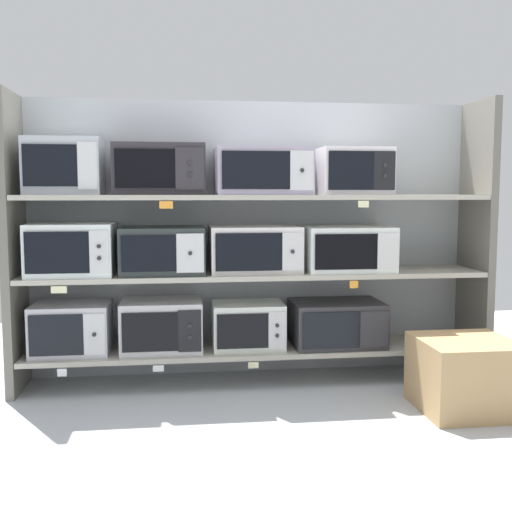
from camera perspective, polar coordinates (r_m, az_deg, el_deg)
ground at (r=3.08m, az=2.45°, el=-17.15°), size 6.85×6.00×0.02m
back_panel at (r=4.07m, az=-0.43°, el=1.63°), size 3.05×0.04×1.78m
upright_left at (r=3.93m, az=-21.58°, el=1.05°), size 0.05×0.44×1.78m
upright_right at (r=4.27m, az=19.78°, el=1.47°), size 0.05×0.44×1.78m
shelf_0 at (r=3.95m, az=0.00°, el=-8.64°), size 2.85×0.44×0.03m
microwave_0 at (r=3.93m, az=-16.75°, el=-6.45°), size 0.46×0.37×0.31m
microwave_1 at (r=3.88m, az=-8.74°, el=-6.37°), size 0.50×0.39×0.31m
microwave_2 at (r=3.90m, az=-0.77°, el=-6.44°), size 0.45×0.35×0.29m
microwave_3 at (r=4.01m, az=7.49°, el=-6.20°), size 0.57×0.41×0.28m
price_tag_0 at (r=3.78m, az=-17.57°, el=-10.28°), size 0.05×0.00×0.04m
price_tag_1 at (r=3.72m, az=-9.05°, el=-10.27°), size 0.07×0.00×0.04m
price_tag_2 at (r=3.74m, az=-0.25°, el=-10.10°), size 0.06×0.00×0.04m
shelf_1 at (r=3.86m, az=0.00°, el=-1.70°), size 2.85×0.44×0.03m
microwave_4 at (r=3.86m, az=-16.69°, el=0.61°), size 0.50×0.43×0.31m
microwave_5 at (r=3.81m, az=-8.65°, el=0.53°), size 0.51×0.42×0.29m
microwave_6 at (r=3.83m, az=-0.11°, el=0.64°), size 0.56×0.37×0.29m
microwave_7 at (r=3.95m, az=8.41°, el=0.69°), size 0.55×0.43×0.28m
price_tag_3 at (r=3.67m, az=-17.83°, el=-3.00°), size 0.09×0.00×0.04m
price_tag_4 at (r=3.76m, az=9.08°, el=-2.63°), size 0.05×0.00×0.05m
shelf_2 at (r=3.82m, az=0.00°, el=5.47°), size 2.85×0.44×0.03m
microwave_8 at (r=3.85m, az=-17.36°, el=7.93°), size 0.44×0.34×0.33m
microwave_9 at (r=3.79m, az=-8.94°, el=7.93°), size 0.54×0.35×0.31m
microwave_10 at (r=3.83m, az=0.58°, el=7.86°), size 0.58×0.44×0.29m
microwave_11 at (r=3.95m, az=8.96°, el=7.75°), size 0.44×0.39×0.29m
price_tag_5 at (r=3.57m, az=-8.34°, el=4.72°), size 0.08×0.00×0.04m
price_tag_6 at (r=3.73m, az=9.95°, el=4.77°), size 0.06×0.00×0.04m
shipping_carton at (r=3.62m, az=18.83°, el=-10.41°), size 0.51×0.51×0.40m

